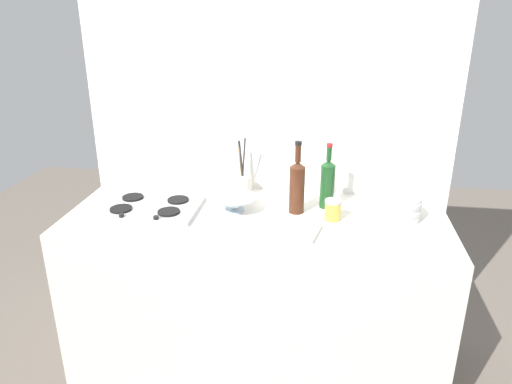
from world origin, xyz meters
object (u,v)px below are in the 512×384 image
(utensil_crock, at_px, (242,184))
(cutting_board, at_px, (291,230))
(wine_bottle_leftmost, at_px, (297,185))
(plate_stack, at_px, (397,207))
(wine_bottle_mid_left, at_px, (327,183))
(condiment_jar_rear, at_px, (333,210))
(mixing_bowl, at_px, (234,203))
(stovetop_hob, at_px, (150,207))
(condiment_jar_front, at_px, (408,199))

(utensil_crock, relative_size, cutting_board, 1.31)
(utensil_crock, bearing_deg, wine_bottle_leftmost, -32.40)
(plate_stack, relative_size, wine_bottle_leftmost, 0.63)
(wine_bottle_leftmost, height_order, wine_bottle_mid_left, wine_bottle_leftmost)
(utensil_crock, distance_m, condiment_jar_rear, 0.53)
(mixing_bowl, xyz_separation_m, cutting_board, (0.29, -0.19, -0.03))
(plate_stack, distance_m, mixing_bowl, 0.77)
(stovetop_hob, relative_size, cutting_board, 1.99)
(utensil_crock, xyz_separation_m, cutting_board, (0.29, -0.41, -0.05))
(stovetop_hob, distance_m, wine_bottle_leftmost, 0.72)
(mixing_bowl, relative_size, condiment_jar_rear, 2.20)
(condiment_jar_rear, bearing_deg, stovetop_hob, -178.82)
(stovetop_hob, distance_m, condiment_jar_rear, 0.88)
(wine_bottle_mid_left, bearing_deg, mixing_bowl, -164.90)
(plate_stack, distance_m, utensil_crock, 0.79)
(mixing_bowl, relative_size, cutting_board, 0.90)
(wine_bottle_mid_left, relative_size, mixing_bowl, 1.52)
(stovetop_hob, distance_m, wine_bottle_mid_left, 0.87)
(stovetop_hob, distance_m, mixing_bowl, 0.41)
(wine_bottle_leftmost, relative_size, condiment_jar_rear, 3.62)
(plate_stack, relative_size, utensil_crock, 0.71)
(utensil_crock, height_order, condiment_jar_rear, utensil_crock)
(condiment_jar_front, bearing_deg, condiment_jar_rear, -149.36)
(condiment_jar_front, bearing_deg, cutting_board, -145.45)
(plate_stack, distance_m, wine_bottle_mid_left, 0.34)
(mixing_bowl, xyz_separation_m, utensil_crock, (-0.00, 0.22, 0.02))
(wine_bottle_leftmost, xyz_separation_m, condiment_jar_rear, (0.17, -0.06, -0.09))
(wine_bottle_leftmost, bearing_deg, utensil_crock, 147.60)
(stovetop_hob, bearing_deg, wine_bottle_leftmost, 6.50)
(wine_bottle_mid_left, height_order, mixing_bowl, wine_bottle_mid_left)
(plate_stack, height_order, mixing_bowl, plate_stack)
(wine_bottle_mid_left, height_order, utensil_crock, wine_bottle_mid_left)
(condiment_jar_rear, bearing_deg, cutting_board, -138.49)
(condiment_jar_front, bearing_deg, stovetop_hob, -169.29)
(wine_bottle_leftmost, relative_size, mixing_bowl, 1.65)
(cutting_board, bearing_deg, stovetop_hob, 168.58)
(cutting_board, bearing_deg, mixing_bowl, 147.39)
(wine_bottle_leftmost, height_order, utensil_crock, wine_bottle_leftmost)
(mixing_bowl, bearing_deg, wine_bottle_mid_left, 15.10)
(stovetop_hob, height_order, wine_bottle_leftmost, wine_bottle_leftmost)
(wine_bottle_leftmost, relative_size, utensil_crock, 1.13)
(wine_bottle_leftmost, bearing_deg, mixing_bowl, -173.13)
(stovetop_hob, height_order, cutting_board, stovetop_hob)
(mixing_bowl, relative_size, condiment_jar_front, 2.92)
(wine_bottle_mid_left, relative_size, utensil_crock, 1.04)
(cutting_board, bearing_deg, wine_bottle_mid_left, 63.89)
(condiment_jar_rear, bearing_deg, wine_bottle_leftmost, 160.22)
(cutting_board, bearing_deg, condiment_jar_rear, 41.51)
(plate_stack, bearing_deg, cutting_board, -155.03)
(wine_bottle_mid_left, relative_size, condiment_jar_rear, 3.34)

